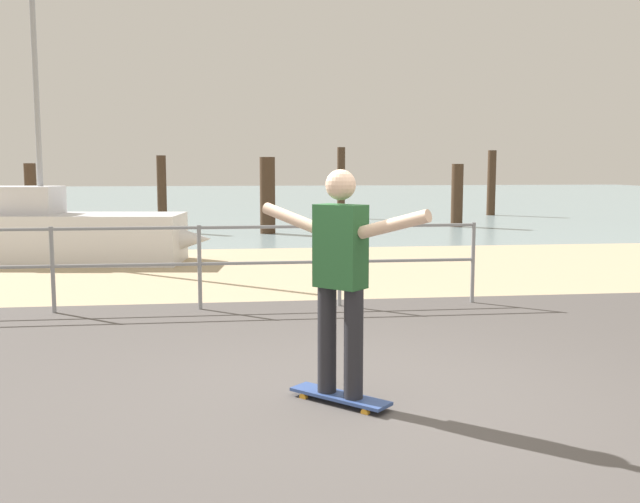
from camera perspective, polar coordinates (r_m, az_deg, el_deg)
ground_plane at (r=4.57m, az=6.36°, el=-15.80°), size 24.00×10.00×0.04m
beach_strip at (r=12.27m, az=-2.40°, el=-1.42°), size 24.00×6.00×0.04m
sea_surface at (r=40.15m, az=-5.76°, el=4.26°), size 72.00×50.00×0.04m
railing_fence at (r=9.01m, az=-20.61°, el=-0.34°), size 10.37×0.05×1.05m
sailboat at (r=13.70m, az=-19.46°, el=1.26°), size 5.05×1.93×5.34m
skateboard at (r=5.37m, az=1.60°, el=-11.51°), size 0.71×0.71×0.08m
skateboarder at (r=5.15m, az=1.63°, el=-1.42°), size 1.09×1.08×1.65m
groyne_post_0 at (r=17.86m, az=-22.05°, el=3.61°), size 0.26×0.26×1.83m
groyne_post_1 at (r=19.56m, az=-12.50°, el=4.50°), size 0.25×0.25×2.05m
groyne_post_2 at (r=18.60m, az=-4.21°, el=4.46°), size 0.40×0.40×2.00m
groyne_post_3 at (r=24.23m, az=1.69°, el=5.49°), size 0.27×0.27×2.40m
groyne_post_4 at (r=21.02m, az=10.88°, el=4.39°), size 0.34×0.34×1.83m
groyne_post_5 at (r=26.31m, az=13.52°, el=5.33°), size 0.30×0.30×2.32m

